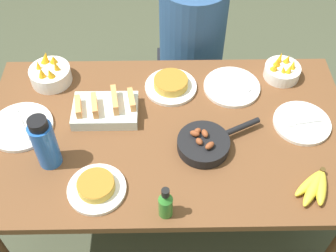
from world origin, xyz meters
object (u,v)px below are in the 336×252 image
Objects in this scene: fruit_bowl_mango at (282,70)px; empty_plate_far_right at (21,127)px; banana_bunch at (315,186)px; person_figure at (191,61)px; empty_plate_near_front at (302,123)px; skillet at (205,144)px; frittata_plate_side at (171,85)px; frittata_plate_center at (96,187)px; empty_plate_far_left at (232,87)px; water_bottle at (45,143)px; hot_sauce_bottle at (166,204)px; melon_tray at (106,109)px; fruit_bowl_citrus at (50,74)px.

empty_plate_far_right is at bearing -165.52° from fruit_bowl_mango.
person_figure is at bearing 112.52° from banana_bunch.
empty_plate_near_front is at bearing -83.44° from fruit_bowl_mango.
frittata_plate_side is at bearing 84.37° from skillet.
frittata_plate_center is (-0.81, 0.01, 0.00)m from banana_bunch.
person_figure reaches higher than skillet.
empty_plate_far_right is at bearing -166.34° from empty_plate_far_left.
empty_plate_near_front is 0.98× the size of water_bottle.
empty_plate_far_right is at bearing 131.52° from water_bottle.
empty_plate_far_right is 0.25m from water_bottle.
person_figure is (0.75, 0.65, -0.22)m from empty_plate_far_right.
hot_sauce_bottle reaches higher than skillet.
fruit_bowl_mango is at bearing -42.64° from person_figure.
melon_tray is 0.83m from empty_plate_near_front.
fruit_bowl_citrus is (-0.67, 0.40, 0.02)m from skillet.
water_bottle reaches higher than banana_bunch.
fruit_bowl_mango is (0.51, 0.07, 0.01)m from frittata_plate_side.
frittata_plate_side is 0.96× the size of water_bottle.
frittata_plate_center reaches higher than empty_plate_near_front.
fruit_bowl_citrus is (-0.27, 0.21, 0.01)m from melon_tray.
frittata_plate_center is 0.86× the size of empty_plate_far_left.
frittata_plate_side is 0.28m from empty_plate_far_left.
empty_plate_far_left is at bearing 63.86° from hot_sauce_bottle.
fruit_bowl_citrus is at bearing 113.92° from frittata_plate_center.
melon_tray is 1.25× the size of frittata_plate_center.
person_figure reaches higher than fruit_bowl_citrus.
person_figure reaches higher than empty_plate_far_right.
person_figure is at bearing 41.06° from empty_plate_far_right.
skillet is at bearing -164.22° from empty_plate_near_front.
frittata_plate_side is at bearing 134.24° from banana_bunch.
skillet is 0.45m from frittata_plate_center.
skillet is 2.12× the size of fruit_bowl_mango.
person_figure is (0.12, 0.43, -0.24)m from frittata_plate_side.
melon_tray is 0.22× the size of person_figure.
person_figure is at bearing 29.18° from fruit_bowl_citrus.
hot_sauce_bottle is at bearing -92.83° from frittata_plate_side.
frittata_plate_center is 0.28m from hot_sauce_bottle.
empty_plate_near_front and empty_plate_far_left have the same top height.
water_bottle is (0.07, -0.45, 0.07)m from fruit_bowl_citrus.
empty_plate_far_right is (-1.15, 0.31, -0.01)m from banana_bunch.
frittata_plate_center is 0.94× the size of frittata_plate_side.
person_figure reaches higher than water_bottle.
frittata_plate_side is at bearing 39.59° from water_bottle.
empty_plate_far_right is 1.18m from fruit_bowl_mango.
banana_bunch is 0.76× the size of frittata_plate_side.
frittata_plate_center is at bearing 178.63° from skillet.
fruit_bowl_citrus reaches higher than fruit_bowl_mango.
empty_plate_far_left is (0.56, 0.53, -0.01)m from frittata_plate_center.
fruit_bowl_citrus reaches higher than skillet.
frittata_plate_center is at bearing -35.36° from water_bottle.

